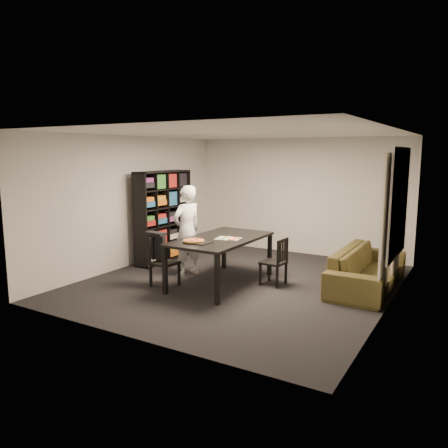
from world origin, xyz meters
The scene contains 16 objects.
room centered at (0.00, 0.00, 1.30)m, with size 5.01×5.51×2.61m.
window_pane centered at (2.48, 0.60, 1.50)m, with size 0.02×1.40×1.60m, color black.
window_frame centered at (2.48, 0.60, 1.50)m, with size 0.03×1.52×1.72m, color white.
curtain_left centered at (2.40, 0.08, 1.15)m, with size 0.03×0.70×2.25m, color beige.
curtain_right centered at (2.40, 1.12, 1.15)m, with size 0.03×0.70×2.25m, color beige.
bookshelf centered at (-2.16, 0.60, 0.95)m, with size 0.35×1.50×1.90m, color black.
dining_table centered at (-0.23, -0.25, 0.75)m, with size 1.10×1.98×0.82m.
chair_left centered at (-1.08, -0.84, 0.49)m, with size 0.43×0.43×0.86m.
chair_right centered at (0.64, 0.18, 0.47)m, with size 0.41×0.41×0.83m.
draped_jacket centered at (-1.20, -0.83, 0.71)m, with size 0.40×0.20×0.47m.
person centered at (-1.10, -0.04, 0.84)m, with size 0.61×0.40×1.68m, color white.
baking_tray centered at (-0.34, -0.80, 0.83)m, with size 0.40×0.32×0.01m, color black.
pepperoni_pizza centered at (-0.41, -0.81, 0.85)m, with size 0.35×0.35×0.03m.
kitchen_towel centered at (-0.07, -0.28, 0.83)m, with size 0.40×0.30×0.01m, color white.
pizza_slices centered at (-0.04, -0.29, 0.84)m, with size 0.37×0.31×0.01m, color gold, non-canonical shape.
sofa centered at (2.01, 0.84, 0.33)m, with size 2.27×0.89×0.66m, color #43351B.
Camera 1 is at (3.57, -6.57, 2.26)m, focal length 35.00 mm.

